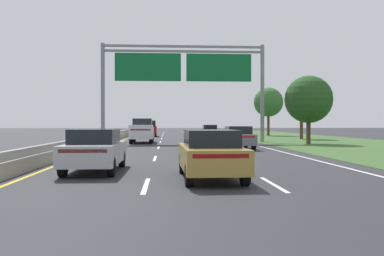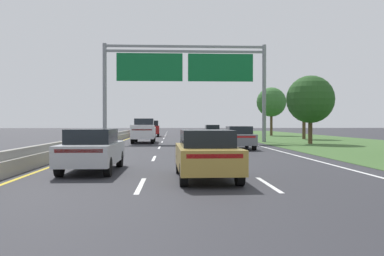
{
  "view_description": "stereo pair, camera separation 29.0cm",
  "coord_description": "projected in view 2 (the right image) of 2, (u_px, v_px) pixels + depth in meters",
  "views": [
    {
      "loc": [
        -1.25,
        -1.22,
        1.79
      ],
      "look_at": [
        0.27,
        23.43,
        1.49
      ],
      "focal_mm": 38.27,
      "sensor_mm": 36.0,
      "label": 1
    },
    {
      "loc": [
        -0.97,
        -1.24,
        1.79
      ],
      "look_at": [
        0.27,
        23.43,
        1.49
      ],
      "focal_mm": 38.27,
      "sensor_mm": 36.0,
      "label": 2
    }
  ],
  "objects": [
    {
      "name": "car_red_left_lane_suv",
      "position": [
        152.0,
        128.0,
        54.15
      ],
      "size": [
        1.99,
        4.74,
        2.11
      ],
      "rotation": [
        0.0,
        0.0,
        1.59
      ],
      "color": "maroon",
      "rests_on": "ground"
    },
    {
      "name": "car_silver_left_lane_sedan",
      "position": [
        92.0,
        149.0,
        15.08
      ],
      "size": [
        1.85,
        4.41,
        1.57
      ],
      "rotation": [
        0.0,
        0.0,
        1.56
      ],
      "color": "#B2B5BA",
      "rests_on": "ground"
    },
    {
      "name": "lane_striping",
      "position": [
        183.0,
        143.0,
        35.8
      ],
      "size": [
        11.96,
        106.0,
        0.01
      ],
      "color": "white",
      "rests_on": "ground"
    },
    {
      "name": "grass_verge_right",
      "position": [
        336.0,
        143.0,
        36.96
      ],
      "size": [
        14.0,
        110.0,
        0.02
      ],
      "primitive_type": "cube",
      "color": "#3D602D",
      "rests_on": "ground"
    },
    {
      "name": "car_black_right_lane_sedan",
      "position": [
        212.0,
        131.0,
        49.32
      ],
      "size": [
        1.88,
        4.42,
        1.57
      ],
      "rotation": [
        0.0,
        0.0,
        1.56
      ],
      "color": "black",
      "rests_on": "ground"
    },
    {
      "name": "car_gold_centre_lane_sedan",
      "position": [
        206.0,
        153.0,
        13.06
      ],
      "size": [
        1.91,
        4.44,
        1.57
      ],
      "rotation": [
        0.0,
        0.0,
        1.59
      ],
      "color": "#A38438",
      "rests_on": "ground"
    },
    {
      "name": "car_grey_right_lane_sedan",
      "position": [
        239.0,
        137.0,
        28.18
      ],
      "size": [
        1.92,
        4.44,
        1.57
      ],
      "rotation": [
        0.0,
        0.0,
        1.55
      ],
      "color": "slate",
      "rests_on": "ground"
    },
    {
      "name": "roadside_tree_distant",
      "position": [
        271.0,
        102.0,
        57.86
      ],
      "size": [
        4.15,
        4.15,
        6.84
      ],
      "color": "#4C3823",
      "rests_on": "ground"
    },
    {
      "name": "ground_plane",
      "position": [
        182.0,
        143.0,
        36.26
      ],
      "size": [
        220.0,
        220.0,
        0.0
      ],
      "primitive_type": "plane",
      "color": "#2B2B30"
    },
    {
      "name": "overhead_sign_gantry",
      "position": [
        185.0,
        72.0,
        37.51
      ],
      "size": [
        15.06,
        0.42,
        9.06
      ],
      "color": "gray",
      "rests_on": "ground"
    },
    {
      "name": "roadside_tree_far",
      "position": [
        304.0,
        103.0,
        45.15
      ],
      "size": [
        3.42,
        3.42,
        5.77
      ],
      "color": "#4C3823",
      "rests_on": "ground"
    },
    {
      "name": "median_barrier_concrete",
      "position": [
        107.0,
        139.0,
        35.92
      ],
      "size": [
        0.6,
        110.0,
        0.85
      ],
      "color": "#99968E",
      "rests_on": "ground"
    },
    {
      "name": "pickup_truck_white",
      "position": [
        144.0,
        131.0,
        37.16
      ],
      "size": [
        2.06,
        5.42,
        2.2
      ],
      "rotation": [
        0.0,
        0.0,
        1.58
      ],
      "color": "silver",
      "rests_on": "ground"
    },
    {
      "name": "roadside_tree_mid",
      "position": [
        310.0,
        99.0,
        34.83
      ],
      "size": [
        4.06,
        4.06,
        5.84
      ],
      "color": "#4C3823",
      "rests_on": "ground"
    }
  ]
}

